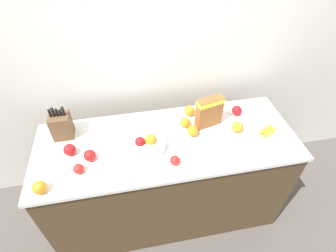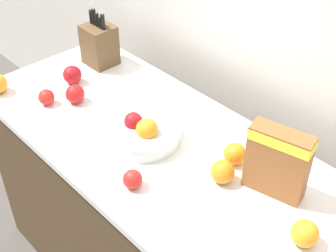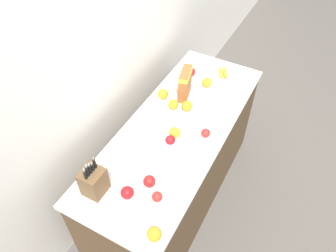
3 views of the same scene
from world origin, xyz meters
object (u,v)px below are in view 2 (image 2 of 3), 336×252
Objects in this scene: apple_near_bananas at (133,179)px; orange_front_center at (223,172)px; apple_leftmost at (75,94)px; apple_rear at (72,75)px; knife_block at (99,44)px; apple_by_knife_block at (46,97)px; fruit_bowl at (144,133)px; orange_front_left at (273,146)px; orange_by_cereal at (305,233)px; orange_near_bowl at (235,154)px; cereal_box at (278,160)px.

orange_front_center is at bearing 52.47° from apple_near_bananas.
apple_leftmost is 0.97× the size of apple_rear.
knife_block reaches higher than apple_rear.
apple_rear is 0.71m from apple_near_bananas.
apple_by_knife_block is at bearing -166.53° from orange_front_center.
fruit_bowl is 0.47m from apple_by_knife_block.
orange_by_cereal is (0.30, -0.25, -0.00)m from orange_front_left.
orange_front_left reaches higher than orange_near_bowl.
apple_by_knife_block is (0.06, -0.17, -0.01)m from apple_rear.
fruit_bowl is at bearing 131.00° from apple_near_bananas.
apple_near_bananas is (0.68, -0.22, -0.01)m from apple_rear.
orange_front_left reaches higher than orange_by_cereal.
apple_rear reaches higher than apple_by_knife_block.
orange_near_bowl is 0.98× the size of orange_front_center.
knife_block reaches higher than apple_leftmost.
fruit_bowl reaches higher than apple_rear.
orange_by_cereal reaches higher than orange_near_bowl.
fruit_bowl is at bearing -154.00° from orange_near_bowl.
fruit_bowl is at bearing 6.54° from apple_leftmost.
knife_block is 0.62m from fruit_bowl.
cereal_box is 3.03× the size of orange_near_bowl.
apple_near_bananas is at bearing -49.00° from fruit_bowl.
fruit_bowl is at bearing -171.44° from orange_front_center.
apple_near_bananas is 0.83× the size of orange_near_bowl.
orange_front_left reaches higher than apple_leftmost.
knife_block is at bearing 161.67° from cereal_box.
fruit_bowl reaches higher than apple_leftmost.
cereal_box is 2.94× the size of orange_by_cereal.
knife_block is at bearing 175.17° from orange_near_bowl.
apple_leftmost reaches higher than apple_by_knife_block.
knife_block reaches higher than fruit_bowl.
orange_front_left is 0.39m from orange_by_cereal.
cereal_box reaches higher than apple_by_knife_block.
apple_rear is 1.03× the size of orange_near_bowl.
orange_front_center reaches higher than apple_leftmost.
orange_front_left is at bearing 62.22° from orange_near_bowl.
apple_rear is at bearing -178.66° from orange_front_center.
fruit_bowl reaches higher than apple_near_bananas.
cereal_box reaches higher than apple_near_bananas.
apple_leftmost is 0.96× the size of orange_by_cereal.
knife_block is 1.07m from cereal_box.
apple_near_bananas is at bearing -148.60° from cereal_box.
cereal_box reaches higher than fruit_bowl.
orange_by_cereal is (0.68, 0.03, 0.01)m from fruit_bowl.
knife_block is 3.67× the size of apple_leftmost.
apple_by_knife_block is (-0.94, -0.28, -0.10)m from cereal_box.
cereal_box is at bearing 16.14° from fruit_bowl.
orange_near_bowl is 0.14m from orange_front_left.
knife_block is 0.39m from apple_by_knife_block.
apple_rear is (-1.00, -0.11, -0.09)m from cereal_box.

